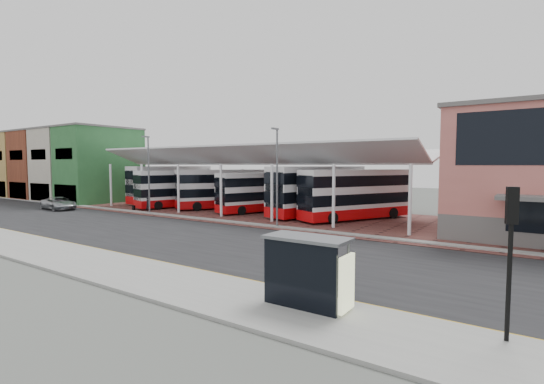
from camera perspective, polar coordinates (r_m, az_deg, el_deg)
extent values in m
plane|color=#4E514C|center=(28.72, -9.65, -6.38)|extent=(140.00, 140.00, 0.00)
cube|color=black|center=(28.01, -11.07, -6.64)|extent=(120.00, 14.00, 0.02)
cube|color=brown|center=(38.05, 6.31, -3.75)|extent=(72.00, 16.00, 0.06)
cube|color=gray|center=(23.21, -25.42, -9.02)|extent=(120.00, 4.00, 0.14)
cube|color=gray|center=(33.39, -2.24, -4.75)|extent=(120.00, 0.80, 0.14)
cube|color=#BA8F15|center=(24.26, -21.30, -8.46)|extent=(120.00, 0.12, 0.01)
cube|color=#BA8F15|center=(24.43, -20.71, -8.36)|extent=(120.00, 0.12, 0.01)
cylinder|color=white|center=(52.34, -22.30, 0.91)|extent=(0.26, 0.26, 5.20)
cylinder|color=white|center=(59.13, -13.38, 1.13)|extent=(0.26, 0.26, 4.60)
cylinder|color=white|center=(47.46, -18.30, 0.72)|extent=(0.26, 0.26, 5.20)
cylinder|color=white|center=(54.86, -9.14, 0.98)|extent=(0.26, 0.26, 4.60)
cylinder|color=white|center=(42.86, -13.40, 0.49)|extent=(0.26, 0.26, 5.20)
cylinder|color=white|center=(50.94, -4.23, 0.79)|extent=(0.26, 0.26, 4.60)
cylinder|color=white|center=(38.65, -7.39, 0.19)|extent=(0.26, 0.26, 5.20)
cylinder|color=white|center=(47.45, 1.46, 0.56)|extent=(0.26, 0.26, 4.60)
cylinder|color=white|center=(34.97, -0.01, -0.18)|extent=(0.26, 0.26, 5.20)
cylinder|color=white|center=(44.50, 7.97, 0.29)|extent=(0.26, 0.26, 4.60)
cylinder|color=white|center=(31.99, 8.91, -0.61)|extent=(0.26, 0.26, 5.20)
cylinder|color=white|center=(42.20, 15.30, -0.01)|extent=(0.26, 0.26, 4.60)
cylinder|color=white|center=(29.94, 19.35, -1.10)|extent=(0.26, 0.26, 5.20)
cylinder|color=white|center=(40.66, 23.32, -0.34)|extent=(0.26, 0.26, 4.60)
cube|color=silver|center=(40.25, -5.35, 5.34)|extent=(37.00, 4.95, 1.95)
cube|color=silver|center=(44.71, -0.76, 4.97)|extent=(37.00, 7.12, 1.43)
cube|color=#316F38|center=(58.68, -23.57, 3.52)|extent=(6.20, 10.00, 10.00)
cube|color=black|center=(56.33, -27.68, -0.27)|extent=(5.20, 0.20, 2.40)
cube|color=black|center=(56.23, -27.85, 4.92)|extent=(4.00, 0.20, 1.40)
cube|color=#5F5C5A|center=(58.88, -23.71, 8.49)|extent=(6.40, 10.20, 0.25)
cube|color=#BCB39F|center=(64.26, -26.67, 3.45)|extent=(6.20, 10.00, 10.00)
cube|color=black|center=(62.13, -30.52, -0.01)|extent=(5.20, 0.20, 2.40)
cube|color=black|center=(62.04, -30.68, 4.69)|extent=(4.00, 0.20, 1.40)
cube|color=#5F5C5A|center=(64.45, -26.82, 7.98)|extent=(6.40, 10.20, 0.25)
cube|color=brown|center=(70.01, -29.27, 3.37)|extent=(6.20, 10.00, 10.00)
cube|color=black|center=(68.06, -32.86, 0.20)|extent=(5.20, 0.20, 2.40)
cube|color=black|center=(67.97, -33.02, 4.50)|extent=(4.00, 0.20, 1.40)
cube|color=#5F5C5A|center=(70.18, -29.42, 7.54)|extent=(6.40, 10.20, 0.25)
cube|color=#B08B46|center=(75.88, -31.48, 3.30)|extent=(6.20, 10.00, 10.00)
cube|color=#5F5C5A|center=(76.04, -31.62, 7.15)|extent=(6.40, 10.20, 0.25)
cylinder|color=slate|center=(42.90, -17.41, 2.29)|extent=(0.16, 0.16, 8.00)
cube|color=slate|center=(42.79, -17.84, 7.63)|extent=(0.15, 0.90, 0.15)
cylinder|color=slate|center=(31.95, 0.74, 1.94)|extent=(0.16, 0.16, 8.00)
cube|color=slate|center=(31.81, 0.44, 9.15)|extent=(0.15, 0.90, 0.15)
cube|color=white|center=(54.12, -14.40, 1.20)|extent=(3.59, 11.91, 4.59)
cube|color=red|center=(54.24, -14.37, -0.77)|extent=(3.63, 11.96, 0.96)
cube|color=black|center=(54.15, -14.39, 0.69)|extent=(3.63, 11.96, 1.01)
cube|color=black|center=(54.08, -14.42, 2.50)|extent=(3.63, 11.96, 1.01)
cube|color=black|center=(50.85, -19.64, 0.80)|extent=(2.40, 0.30, 3.84)
cylinder|color=black|center=(53.21, -18.46, -1.11)|extent=(0.38, 1.09, 1.07)
cylinder|color=black|center=(50.99, -16.84, -1.29)|extent=(0.38, 1.09, 1.07)
cylinder|color=black|center=(57.61, -12.17, -0.62)|extent=(0.38, 1.09, 1.07)
cylinder|color=black|center=(55.57, -10.44, -0.77)|extent=(0.38, 1.09, 1.07)
cube|color=white|center=(48.53, -13.05, 0.62)|extent=(5.38, 10.84, 4.14)
cube|color=red|center=(48.66, -13.02, -1.36)|extent=(5.43, 10.89, 0.87)
cube|color=black|center=(48.56, -13.04, 0.11)|extent=(5.43, 10.89, 0.92)
cube|color=black|center=(48.48, -13.07, 1.93)|extent=(5.43, 10.89, 0.92)
cube|color=black|center=(46.49, -18.88, 0.25)|extent=(2.10, 0.72, 3.47)
cylinder|color=black|center=(48.41, -17.26, -1.64)|extent=(0.54, 1.00, 0.96)
cylinder|color=black|center=(46.19, -16.15, -1.88)|extent=(0.54, 1.00, 0.96)
cylinder|color=black|center=(51.29, -10.20, -1.21)|extent=(0.54, 1.00, 0.96)
cylinder|color=black|center=(49.20, -8.85, -1.42)|extent=(0.54, 1.00, 0.96)
cube|color=white|center=(45.95, -6.97, 0.58)|extent=(7.85, 10.51, 4.24)
cube|color=red|center=(46.08, -6.95, -1.56)|extent=(7.91, 10.57, 0.89)
cube|color=black|center=(45.97, -6.96, 0.03)|extent=(7.91, 10.57, 0.94)
cube|color=black|center=(45.89, -6.98, 2.00)|extent=(7.91, 10.57, 0.94)
cube|color=black|center=(44.70, -13.58, 0.28)|extent=(1.94, 1.26, 3.55)
cylinder|color=black|center=(46.42, -11.50, -1.76)|extent=(0.76, 0.98, 0.99)
cylinder|color=black|center=(44.02, -10.82, -2.06)|extent=(0.76, 0.98, 0.99)
cylinder|color=black|center=(48.36, -3.43, -1.46)|extent=(0.76, 0.98, 0.99)
cylinder|color=black|center=(46.07, -2.36, -1.72)|extent=(0.76, 0.98, 0.99)
cube|color=white|center=(42.33, -1.46, 0.11)|extent=(5.74, 10.32, 3.97)
cube|color=red|center=(42.47, -1.45, -2.06)|extent=(5.78, 10.37, 0.83)
cube|color=black|center=(42.36, -1.46, -0.45)|extent=(5.78, 10.37, 0.88)
cube|color=black|center=(42.27, -1.46, 1.55)|extent=(5.78, 10.37, 0.88)
cube|color=black|center=(39.77, -7.50, -0.31)|extent=(1.98, 0.82, 3.32)
cylinder|color=black|center=(41.78, -6.05, -2.38)|extent=(0.57, 0.96, 0.92)
cylinder|color=black|center=(39.79, -4.43, -2.69)|extent=(0.57, 0.96, 0.92)
cylinder|color=black|center=(45.28, 1.16, -1.86)|extent=(0.57, 0.96, 0.92)
cylinder|color=black|center=(43.45, 2.96, -2.11)|extent=(0.57, 0.96, 0.92)
cube|color=white|center=(39.67, 6.67, 0.35)|extent=(5.55, 12.13, 4.63)
cube|color=red|center=(39.83, 6.65, -2.35)|extent=(5.61, 12.18, 0.97)
cube|color=black|center=(39.70, 6.66, -0.34)|extent=(5.61, 12.18, 1.02)
cube|color=black|center=(39.61, 6.68, 2.14)|extent=(5.61, 12.18, 1.02)
cube|color=black|center=(35.54, 0.34, -0.21)|extent=(2.37, 0.71, 3.87)
cylinder|color=black|center=(38.11, 1.32, -2.85)|extent=(0.56, 1.12, 1.08)
cylinder|color=black|center=(36.20, 4.21, -3.23)|extent=(0.56, 1.12, 1.08)
cylinder|color=black|center=(43.57, 8.66, -2.04)|extent=(0.56, 1.12, 1.08)
cylinder|color=black|center=(41.91, 11.48, -2.31)|extent=(0.56, 1.12, 1.08)
cube|color=white|center=(37.15, 11.96, -0.17)|extent=(7.30, 11.12, 4.37)
cube|color=red|center=(37.32, 11.92, -2.90)|extent=(7.36, 11.18, 0.91)
cube|color=black|center=(37.18, 11.95, -0.88)|extent=(7.36, 11.18, 0.97)
cube|color=black|center=(37.08, 11.99, 1.63)|extent=(7.36, 11.18, 0.97)
cube|color=black|center=(33.79, 4.85, -0.68)|extent=(2.09, 1.12, 3.66)
cylinder|color=black|center=(36.13, 6.29, -3.30)|extent=(0.71, 1.04, 1.02)
cylinder|color=black|center=(34.11, 8.77, -3.76)|extent=(0.71, 1.04, 1.02)
cylinder|color=black|center=(40.66, 14.55, -2.59)|extent=(0.71, 1.04, 1.02)
cylinder|color=black|center=(38.88, 17.14, -2.94)|extent=(0.71, 1.04, 1.02)
imported|color=#9C9FA3|center=(51.00, -28.52, -1.45)|extent=(5.30, 2.77, 1.42)
imported|color=black|center=(44.70, -17.50, -1.69)|extent=(0.49, 0.64, 1.59)
cube|color=black|center=(46.55, -19.40, -2.17)|extent=(0.31, 0.22, 0.53)
cube|color=black|center=(13.86, 3.94, -12.02)|extent=(2.84, 0.14, 2.36)
cube|color=slate|center=(14.06, 5.12, -6.65)|extent=(3.04, 1.44, 0.11)
cylinder|color=slate|center=(15.46, 1.74, -10.33)|extent=(0.10, 0.10, 2.36)
cylinder|color=slate|center=(14.28, 10.97, -11.61)|extent=(0.10, 0.10, 2.36)
cube|color=beige|center=(13.75, 10.76, -12.84)|extent=(0.15, 1.04, 1.89)
cylinder|color=black|center=(13.19, 31.08, -11.22)|extent=(0.16, 0.16, 3.35)
cube|color=black|center=(12.81, 31.44, -1.68)|extent=(0.35, 0.31, 1.05)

